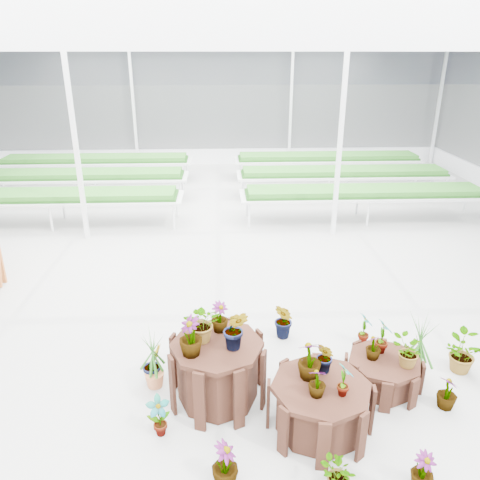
{
  "coord_description": "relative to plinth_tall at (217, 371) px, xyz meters",
  "views": [
    {
      "loc": [
        0.22,
        -6.68,
        4.2
      ],
      "look_at": [
        0.54,
        0.49,
        1.3
      ],
      "focal_mm": 35.0,
      "sensor_mm": 36.0,
      "label": 1
    }
  ],
  "objects": [
    {
      "name": "ground_plane",
      "position": [
        -0.15,
        1.77,
        -0.41
      ],
      "size": [
        24.0,
        24.0,
        0.0
      ],
      "primitive_type": "plane",
      "color": "gray",
      "rests_on": "ground"
    },
    {
      "name": "plinth_mid",
      "position": [
        1.2,
        -0.6,
        -0.1
      ],
      "size": [
        1.36,
        1.36,
        0.64
      ],
      "primitive_type": "cylinder",
      "rotation": [
        0.0,
        0.0,
        -0.13
      ],
      "color": "#341A11",
      "rests_on": "ground"
    },
    {
      "name": "plinth_tall",
      "position": [
        0.0,
        0.0,
        0.0
      ],
      "size": [
        1.56,
        1.56,
        0.83
      ],
      "primitive_type": "cylinder",
      "rotation": [
        0.0,
        0.0,
        -0.35
      ],
      "color": "#341A11",
      "rests_on": "ground"
    },
    {
      "name": "greenhouse_shell",
      "position": [
        -0.15,
        1.77,
        1.84
      ],
      "size": [
        18.0,
        24.0,
        4.5
      ],
      "primitive_type": null,
      "color": "white",
      "rests_on": "ground"
    },
    {
      "name": "plinth_low",
      "position": [
        2.2,
        0.1,
        -0.19
      ],
      "size": [
        1.19,
        1.19,
        0.44
      ],
      "primitive_type": "cylinder",
      "rotation": [
        0.0,
        0.0,
        -0.25
      ],
      "color": "#341A11",
      "rests_on": "ground"
    },
    {
      "name": "nursery_benches",
      "position": [
        -0.15,
        8.97,
        0.01
      ],
      "size": [
        16.0,
        7.0,
        0.84
      ],
      "primitive_type": null,
      "color": "silver",
      "rests_on": "ground"
    },
    {
      "name": "nursery_plants",
      "position": [
        1.16,
        0.06,
        0.13
      ],
      "size": [
        4.75,
        3.22,
        1.38
      ],
      "color": "#2A6720",
      "rests_on": "ground"
    },
    {
      "name": "steel_frame",
      "position": [
        -0.15,
        1.77,
        1.84
      ],
      "size": [
        18.0,
        24.0,
        4.5
      ],
      "primitive_type": null,
      "color": "silver",
      "rests_on": "ground"
    }
  ]
}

